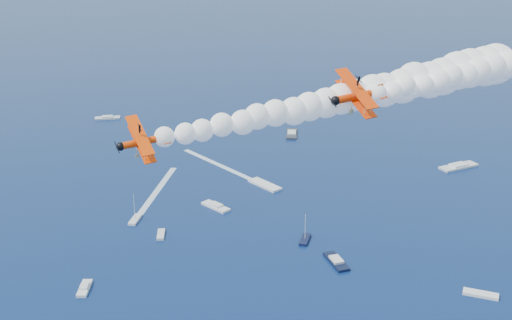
# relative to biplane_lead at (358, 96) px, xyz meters

# --- Properties ---
(biplane_lead) EXTENTS (12.64, 13.39, 9.24)m
(biplane_lead) POSITION_rel_biplane_lead_xyz_m (0.00, 0.00, 0.00)
(biplane_lead) COLOR #F73A05
(biplane_trail) EXTENTS (10.60, 11.14, 7.73)m
(biplane_trail) POSITION_rel_biplane_lead_xyz_m (-25.79, -15.74, -3.07)
(biplane_trail) COLOR #FF4105
(smoke_trail_trail) EXTENTS (63.63, 61.12, 11.08)m
(smoke_trail_trail) POSITION_rel_biplane_lead_xyz_m (-1.36, 2.19, -0.76)
(smoke_trail_trail) COLOR white
(spectator_boats) EXTENTS (225.10, 184.97, 0.70)m
(spectator_boats) POSITION_rel_biplane_lead_xyz_m (-5.83, 94.98, -58.54)
(spectator_boats) COLOR black
(spectator_boats) RESTS_ON ground
(boat_wakes) EXTENTS (165.23, 130.70, 0.04)m
(boat_wakes) POSITION_rel_biplane_lead_xyz_m (3.58, 63.17, -58.86)
(boat_wakes) COLOR white
(boat_wakes) RESTS_ON ground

